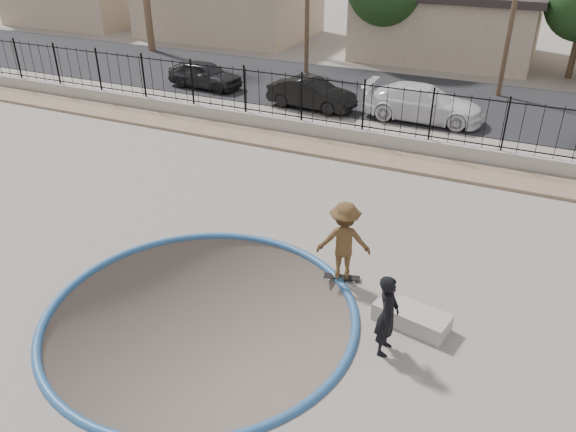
% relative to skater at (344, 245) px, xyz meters
% --- Properties ---
extents(ground, '(120.00, 120.00, 2.20)m').
position_rel_skater_xyz_m(ground, '(-2.37, 10.40, -2.09)').
color(ground, gray).
rests_on(ground, ground).
extents(bowl_pit, '(6.84, 6.84, 1.80)m').
position_rel_skater_xyz_m(bowl_pit, '(-2.37, -2.60, -0.99)').
color(bowl_pit, '#443B34').
rests_on(bowl_pit, ground).
extents(coping_ring, '(7.04, 7.04, 0.20)m').
position_rel_skater_xyz_m(coping_ring, '(-2.37, -2.60, -0.99)').
color(coping_ring, '#295386').
rests_on(coping_ring, ground).
extents(rock_strip, '(42.00, 1.60, 0.11)m').
position_rel_skater_xyz_m(rock_strip, '(-2.37, 7.60, -0.94)').
color(rock_strip, '#967C62').
rests_on(rock_strip, ground).
extents(retaining_wall, '(42.00, 0.45, 0.60)m').
position_rel_skater_xyz_m(retaining_wall, '(-2.37, 8.70, -0.69)').
color(retaining_wall, '#A19A8D').
rests_on(retaining_wall, ground).
extents(fence, '(40.00, 0.04, 1.80)m').
position_rel_skater_xyz_m(fence, '(-2.37, 8.70, 0.51)').
color(fence, black).
rests_on(fence, retaining_wall).
extents(street, '(90.00, 8.00, 0.04)m').
position_rel_skater_xyz_m(street, '(-2.37, 15.40, -0.97)').
color(street, black).
rests_on(street, ground).
extents(house_west, '(11.60, 8.60, 3.90)m').
position_rel_skater_xyz_m(house_west, '(-17.37, 24.90, 0.98)').
color(house_west, tan).
rests_on(house_west, ground).
extents(house_center, '(10.60, 8.60, 3.90)m').
position_rel_skater_xyz_m(house_center, '(-2.37, 24.90, 0.98)').
color(house_center, tan).
rests_on(house_center, ground).
extents(skater, '(1.45, 1.13, 1.98)m').
position_rel_skater_xyz_m(skater, '(0.00, 0.00, 0.00)').
color(skater, brown).
rests_on(skater, ground).
extents(skateboard, '(0.90, 0.44, 0.08)m').
position_rel_skater_xyz_m(skateboard, '(-0.00, 0.00, -0.93)').
color(skateboard, black).
rests_on(skateboard, ground).
extents(videographer, '(0.46, 0.67, 1.79)m').
position_rel_skater_xyz_m(videographer, '(1.63, -1.99, -0.09)').
color(videographer, black).
rests_on(videographer, ground).
extents(concrete_ledge, '(1.71, 1.01, 0.40)m').
position_rel_skater_xyz_m(concrete_ledge, '(1.94, -0.97, -0.79)').
color(concrete_ledge, '#A39991').
rests_on(concrete_ledge, ground).
extents(car_a, '(3.90, 1.80, 1.30)m').
position_rel_skater_xyz_m(car_a, '(-11.82, 12.70, -0.31)').
color(car_a, black).
rests_on(car_a, street).
extents(car_b, '(4.05, 1.72, 1.30)m').
position_rel_skater_xyz_m(car_b, '(-5.77, 11.91, -0.30)').
color(car_b, black).
rests_on(car_b, street).
extents(car_c, '(5.01, 2.06, 1.45)m').
position_rel_skater_xyz_m(car_c, '(-0.91, 12.39, -0.23)').
color(car_c, white).
rests_on(car_c, street).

